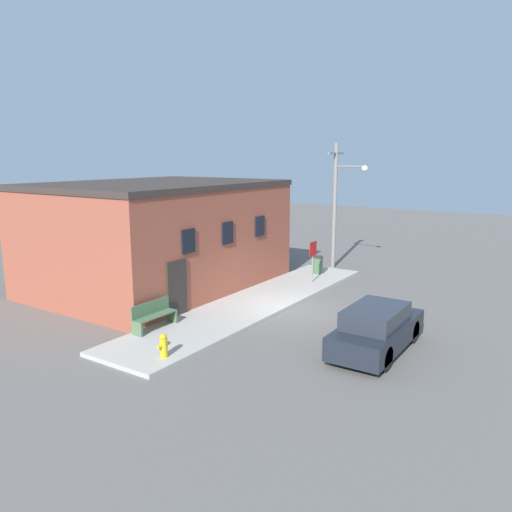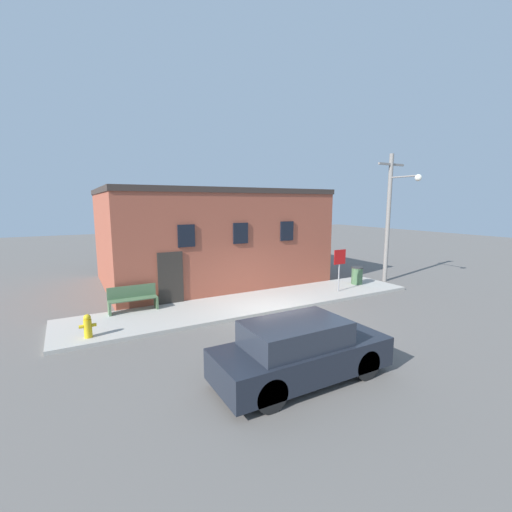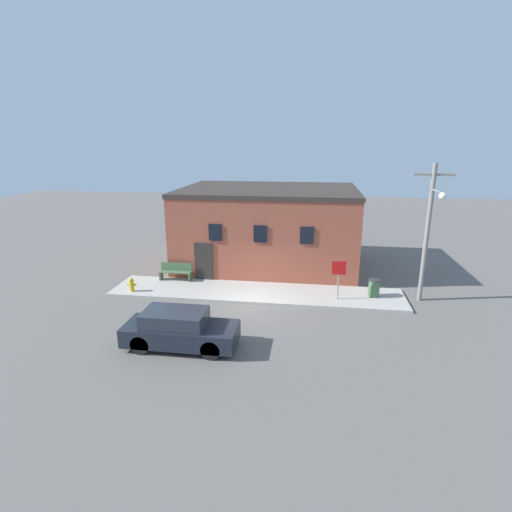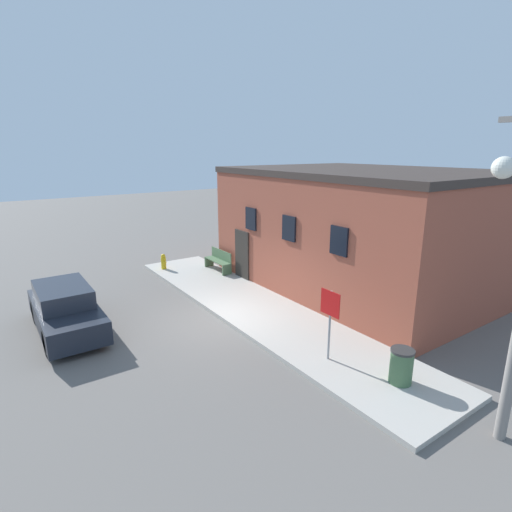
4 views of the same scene
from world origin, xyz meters
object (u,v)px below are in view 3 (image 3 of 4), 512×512
at_px(stop_sign, 339,273).
at_px(trash_bin, 374,288).
at_px(parked_car, 179,330).
at_px(utility_pole, 429,228).
at_px(bench, 176,272).
at_px(fire_hydrant, 132,285).

bearing_deg(stop_sign, trash_bin, 19.73).
bearing_deg(parked_car, utility_pole, 30.59).
xyz_separation_m(trash_bin, utility_pole, (2.21, 0.01, 3.08)).
bearing_deg(trash_bin, bench, 174.84).
relative_size(utility_pole, parked_car, 1.55).
relative_size(fire_hydrant, bench, 0.41).
xyz_separation_m(bench, parked_car, (2.55, -6.89, 0.10)).
bearing_deg(trash_bin, stop_sign, -160.27).
distance_m(bench, utility_pole, 13.02).
distance_m(utility_pole, parked_car, 12.07).
xyz_separation_m(bench, utility_pole, (12.62, -0.93, 3.04)).
relative_size(bench, utility_pole, 0.26).
bearing_deg(bench, parked_car, -69.67).
distance_m(fire_hydrant, parked_car, 6.42).
bearing_deg(stop_sign, parked_car, -138.91).
xyz_separation_m(trash_bin, parked_car, (-7.87, -5.95, 0.13)).
bearing_deg(fire_hydrant, stop_sign, 2.43).
relative_size(fire_hydrant, stop_sign, 0.37).
bearing_deg(utility_pole, fire_hydrant, -175.67).
distance_m(fire_hydrant, trash_bin, 12.09).
relative_size(trash_bin, parked_car, 0.20).
distance_m(stop_sign, utility_pole, 4.59).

